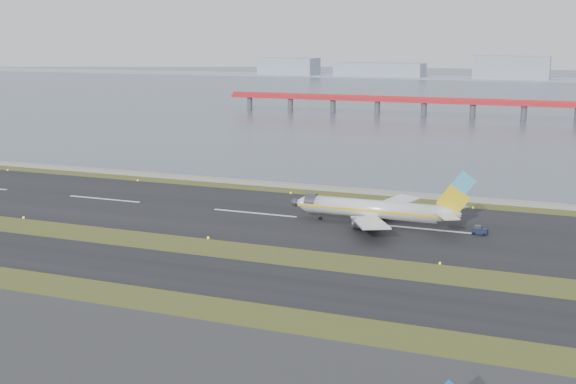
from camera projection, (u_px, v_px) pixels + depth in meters
name	position (u px, v px, depth m)	size (l,w,h in m)	color
ground	(189.00, 249.00, 133.95)	(1000.00, 1000.00, 0.00)	#344318
taxiway_strip	(155.00, 268.00, 123.00)	(1000.00, 18.00, 0.10)	black
runway_strip	(255.00, 213.00, 161.29)	(1000.00, 45.00, 0.10)	black
seawall	(301.00, 186.00, 188.55)	(1000.00, 2.50, 1.00)	gray
bay_water	(481.00, 90.00, 553.34)	(1400.00, 800.00, 1.30)	#424D5F
red_pier	(473.00, 103.00, 353.28)	(260.00, 5.00, 10.20)	red
far_shoreline	(515.00, 73.00, 693.13)	(1400.00, 80.00, 60.50)	#9AA5B6
airliner	(377.00, 210.00, 150.08)	(38.52, 32.89, 12.80)	silver
pushback_tug	(480.00, 230.00, 143.52)	(3.03, 1.91, 1.88)	#131B36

